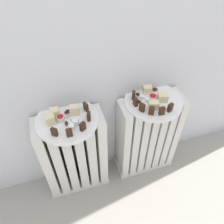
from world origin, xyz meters
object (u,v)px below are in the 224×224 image
at_px(jam_bowl_right, 153,97).
at_px(jam_bowl_left, 60,118).
at_px(radiator_left, 75,155).
at_px(radiator_right, 147,137).
at_px(plate_left, 67,120).
at_px(fork, 72,120).
at_px(plate_right, 153,101).

bearing_deg(jam_bowl_right, jam_bowl_left, -179.14).
xyz_separation_m(radiator_left, radiator_right, (0.43, -0.00, -0.00)).
relative_size(radiator_left, plate_left, 1.93).
relative_size(plate_left, fork, 3.19).
bearing_deg(plate_right, plate_left, 180.00).
height_order(radiator_left, fork, fork).
distance_m(radiator_left, fork, 0.30).
bearing_deg(jam_bowl_left, radiator_right, -0.43).
xyz_separation_m(plate_left, plate_right, (0.43, 0.00, 0.00)).
relative_size(plate_right, jam_bowl_right, 6.98).
bearing_deg(jam_bowl_left, plate_left, -7.24).
height_order(radiator_right, plate_right, plate_right).
height_order(jam_bowl_right, fork, jam_bowl_right).
bearing_deg(radiator_left, plate_left, 0.00).
bearing_deg(plate_left, radiator_right, -0.00).
distance_m(plate_right, fork, 0.41).
distance_m(radiator_left, jam_bowl_left, 0.31).
xyz_separation_m(radiator_right, jam_bowl_right, (-0.00, 0.01, 0.31)).
height_order(plate_right, jam_bowl_left, jam_bowl_left).
xyz_separation_m(radiator_left, plate_right, (0.43, 0.00, 0.29)).
bearing_deg(jam_bowl_right, plate_left, -178.63).
relative_size(radiator_right, jam_bowl_left, 15.46).
height_order(radiator_left, jam_bowl_right, jam_bowl_right).
height_order(radiator_left, radiator_right, same).
bearing_deg(fork, radiator_left, 141.29).
distance_m(plate_left, fork, 0.03).
bearing_deg(radiator_left, fork, -38.71).
height_order(plate_right, jam_bowl_right, jam_bowl_right).
distance_m(radiator_left, jam_bowl_right, 0.53).
relative_size(radiator_right, fork, 6.17).
bearing_deg(radiator_right, jam_bowl_right, 96.22).
distance_m(radiator_left, radiator_right, 0.43).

